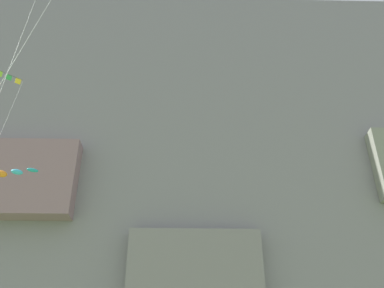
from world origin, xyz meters
name	(u,v)px	position (x,y,z in m)	size (l,w,h in m)	color
cliff_face	(192,204)	(-0.01, 55.31, 27.67)	(180.00, 26.39, 55.38)	gray
kite_windsock_upper_left	(0,174)	(-15.37, 28.85, 18.61)	(4.45, 2.79, 19.30)	#38B2D1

